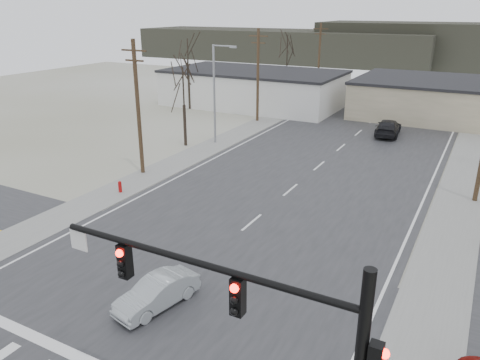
{
  "coord_description": "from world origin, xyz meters",
  "views": [
    {
      "loc": [
        11.34,
        -14.53,
        12.08
      ],
      "look_at": [
        -0.78,
        7.99,
        2.6
      ],
      "focal_mm": 35.0,
      "sensor_mm": 36.0,
      "label": 1
    }
  ],
  "objects_px": {
    "car_far_a": "(388,128)",
    "traffic_signal_mast": "(279,343)",
    "sedan_crossing": "(157,293)",
    "car_far_b": "(383,90)",
    "fire_hydrant": "(120,187)"
  },
  "relations": [
    {
      "from": "traffic_signal_mast",
      "to": "sedan_crossing",
      "type": "relative_size",
      "value": 2.29
    },
    {
      "from": "car_far_a",
      "to": "traffic_signal_mast",
      "type": "bearing_deg",
      "value": 92.26
    },
    {
      "from": "car_far_a",
      "to": "car_far_b",
      "type": "distance_m",
      "value": 23.76
    },
    {
      "from": "fire_hydrant",
      "to": "sedan_crossing",
      "type": "height_order",
      "value": "sedan_crossing"
    },
    {
      "from": "fire_hydrant",
      "to": "sedan_crossing",
      "type": "relative_size",
      "value": 0.22
    },
    {
      "from": "sedan_crossing",
      "to": "car_far_b",
      "type": "bearing_deg",
      "value": 105.6
    },
    {
      "from": "fire_hydrant",
      "to": "car_far_b",
      "type": "relative_size",
      "value": 0.22
    },
    {
      "from": "sedan_crossing",
      "to": "car_far_a",
      "type": "bearing_deg",
      "value": 98.29
    },
    {
      "from": "sedan_crossing",
      "to": "car_far_b",
      "type": "height_order",
      "value": "car_far_b"
    },
    {
      "from": "traffic_signal_mast",
      "to": "fire_hydrant",
      "type": "distance_m",
      "value": 23.39
    },
    {
      "from": "sedan_crossing",
      "to": "car_far_b",
      "type": "distance_m",
      "value": 56.93
    },
    {
      "from": "sedan_crossing",
      "to": "traffic_signal_mast",
      "type": "bearing_deg",
      "value": -19.89
    },
    {
      "from": "traffic_signal_mast",
      "to": "sedan_crossing",
      "type": "height_order",
      "value": "traffic_signal_mast"
    },
    {
      "from": "fire_hydrant",
      "to": "car_far_a",
      "type": "height_order",
      "value": "car_far_a"
    },
    {
      "from": "car_far_a",
      "to": "car_far_b",
      "type": "xyz_separation_m",
      "value": [
        -5.48,
        23.12,
        -0.1
      ]
    }
  ]
}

